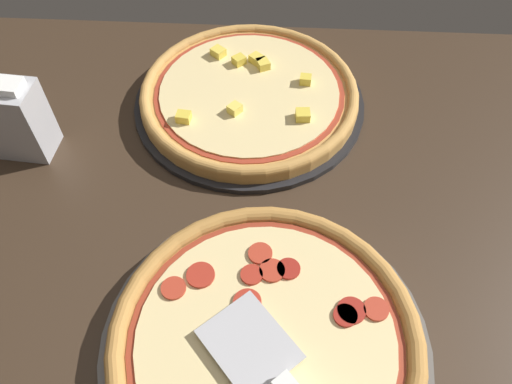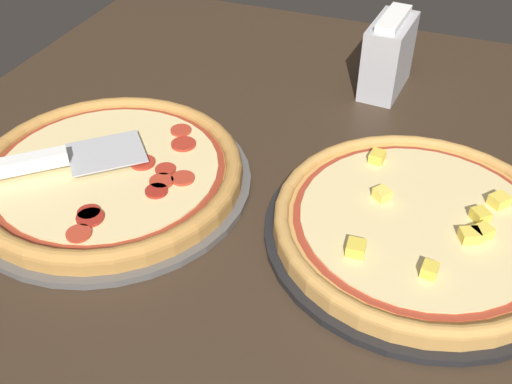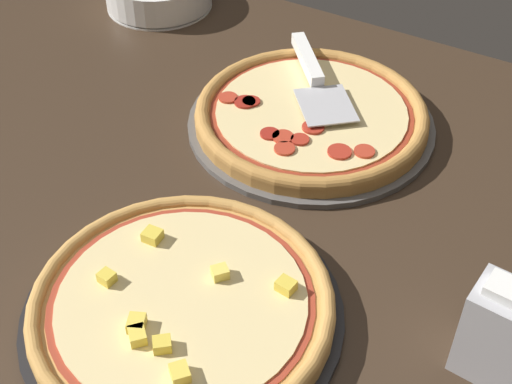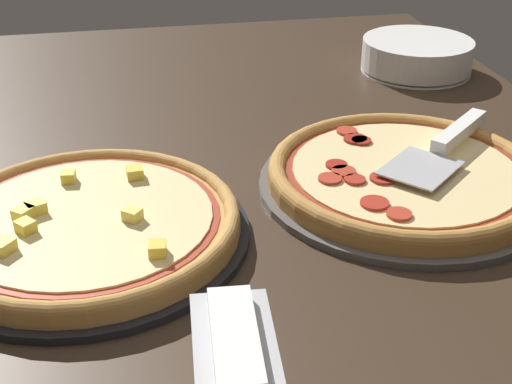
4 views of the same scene
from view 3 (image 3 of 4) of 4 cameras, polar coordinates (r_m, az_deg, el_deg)
ground_plane at (r=110.99cm, az=-3.46°, el=2.16°), size 154.84×100.45×3.60cm
pizza_pan_front at (r=115.79cm, az=4.40°, el=5.50°), size 39.70×39.70×1.00cm
pizza_front at (r=114.64cm, az=4.43°, el=6.25°), size 37.32×37.32×2.87cm
pizza_pan_back at (r=87.98cm, az=-5.85°, el=-9.68°), size 39.06×39.06×1.00cm
pizza_back at (r=86.44cm, az=-5.94°, el=-8.88°), size 36.72×36.72×3.69cm
serving_spatula at (r=121.29cm, az=4.46°, el=9.75°), size 20.48×22.22×2.00cm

